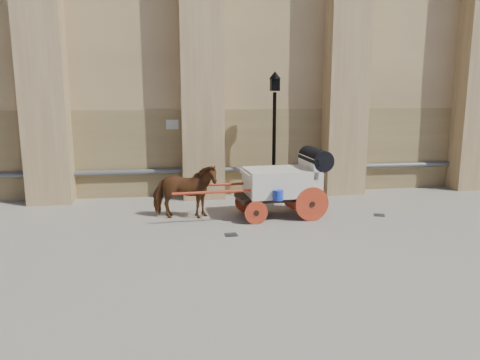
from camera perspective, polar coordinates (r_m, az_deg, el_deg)
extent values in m
plane|color=slate|center=(12.91, 1.20, -5.59)|extent=(90.00, 90.00, 0.00)
cube|color=#927C4D|center=(16.99, 5.48, 3.59)|extent=(44.00, 0.35, 3.00)
cylinder|color=#59595B|center=(16.82, 5.67, 1.45)|extent=(42.00, 0.18, 0.18)
cube|color=beige|center=(16.20, -8.24, 6.72)|extent=(0.42, 0.04, 0.32)
imported|color=brown|center=(13.52, -6.77, -1.41)|extent=(1.97, 1.08, 1.59)
cube|color=black|center=(13.75, 4.61, -2.00)|extent=(2.45, 1.23, 0.13)
cube|color=beige|center=(13.69, 5.07, -0.21)|extent=(2.14, 1.48, 0.76)
cube|color=beige|center=(13.87, 8.33, 1.70)|extent=(0.24, 1.37, 0.60)
cube|color=beige|center=(13.40, 1.31, 0.77)|extent=(0.45, 1.22, 0.11)
cylinder|color=black|center=(13.91, 9.19, 2.61)|extent=(0.69, 1.39, 0.61)
cylinder|color=#B9341B|center=(13.41, 8.77, -2.91)|extent=(0.98, 0.12, 0.98)
cylinder|color=#B9341B|center=(14.64, 6.91, -1.67)|extent=(0.98, 0.12, 0.98)
cylinder|color=#B9341B|center=(12.97, 1.98, -4.01)|extent=(0.66, 0.10, 0.65)
cylinder|color=#B9341B|center=(14.24, 0.67, -2.63)|extent=(0.66, 0.10, 0.65)
cylinder|color=#B9341B|center=(12.81, -2.46, -1.45)|extent=(2.61, 0.23, 0.08)
cylinder|color=#B9341B|center=(13.75, -3.14, -0.58)|extent=(2.61, 0.23, 0.08)
cylinder|color=#1B35BA|center=(12.93, 4.66, -1.86)|extent=(0.28, 0.28, 0.28)
cylinder|color=black|center=(15.67, 4.17, 4.06)|extent=(0.12, 0.12, 3.58)
cone|color=black|center=(15.95, 4.08, -1.70)|extent=(0.36, 0.36, 0.36)
cube|color=black|center=(15.55, 4.27, 11.54)|extent=(0.28, 0.28, 0.42)
cone|color=black|center=(15.56, 4.29, 12.64)|extent=(0.40, 0.40, 0.24)
cube|color=black|center=(12.11, -1.10, -6.68)|extent=(0.34, 0.34, 0.01)
cube|color=black|center=(14.53, 16.61, -4.12)|extent=(0.42, 0.42, 0.01)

